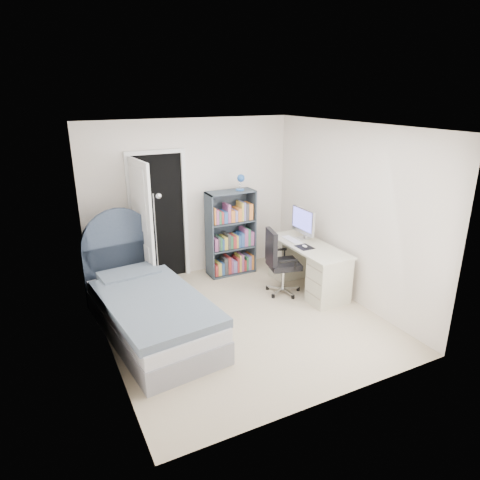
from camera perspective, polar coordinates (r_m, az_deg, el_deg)
name	(u,v)px	position (r m, az deg, el deg)	size (l,w,h in m)	color
room_shell	(242,230)	(5.30, 0.27, 1.32)	(3.50, 3.70, 2.60)	tan
door	(148,223)	(6.46, -12.13, 2.22)	(0.92, 0.83, 2.06)	black
bed	(149,308)	(5.53, -12.08, -8.91)	(1.29, 2.34, 1.38)	gray
nightstand	(105,269)	(6.63, -17.57, -3.69)	(0.41, 0.41, 0.60)	tan
floor_lamp	(159,253)	(6.43, -10.79, -1.66)	(0.22, 0.22, 1.52)	silver
bookcase	(232,237)	(6.98, -1.10, 0.44)	(0.78, 0.33, 1.65)	#3A454F
desk	(308,265)	(6.58, 9.02, -3.25)	(0.58, 1.46, 1.20)	beige
office_chair	(279,259)	(6.31, 5.18, -2.54)	(0.54, 0.56, 1.00)	silver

